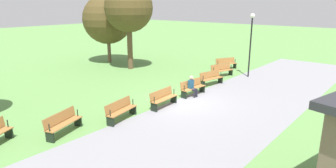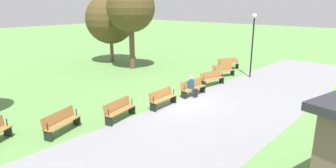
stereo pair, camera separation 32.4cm
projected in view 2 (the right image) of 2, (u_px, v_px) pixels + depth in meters
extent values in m
plane|color=#5B8C47|center=(180.00, 101.00, 15.86)|extent=(120.00, 120.00, 0.00)
cube|color=gray|center=(223.00, 113.00, 14.14)|extent=(32.59, 5.96, 0.01)
cube|color=#996633|center=(229.00, 64.00, 23.33)|extent=(1.79, 1.18, 0.04)
cube|color=#996633|center=(227.00, 61.00, 23.44)|extent=(1.64, 0.88, 0.40)
cube|color=black|center=(237.00, 66.00, 23.70)|extent=(0.22, 0.36, 0.43)
cylinder|color=black|center=(237.00, 61.00, 23.57)|extent=(0.06, 0.06, 0.30)
cube|color=black|center=(220.00, 68.00, 23.09)|extent=(0.22, 0.36, 0.43)
cylinder|color=black|center=(220.00, 63.00, 22.96)|extent=(0.06, 0.06, 0.30)
cube|color=#996633|center=(224.00, 71.00, 20.98)|extent=(1.83, 0.99, 0.04)
cube|color=#996633|center=(222.00, 67.00, 21.09)|extent=(1.72, 0.67, 0.40)
cube|color=black|center=(232.00, 73.00, 21.45)|extent=(0.18, 0.37, 0.43)
cylinder|color=black|center=(233.00, 67.00, 21.32)|extent=(0.06, 0.06, 0.30)
cube|color=black|center=(215.00, 75.00, 20.65)|extent=(0.18, 0.37, 0.43)
cylinder|color=black|center=(215.00, 70.00, 20.52)|extent=(0.06, 0.06, 0.30)
cube|color=#996633|center=(213.00, 79.00, 18.76)|extent=(1.83, 0.78, 0.04)
cube|color=#996633|center=(211.00, 74.00, 18.85)|extent=(1.77, 0.45, 0.40)
cube|color=black|center=(222.00, 80.00, 19.31)|extent=(0.13, 0.38, 0.43)
cylinder|color=black|center=(222.00, 74.00, 19.19)|extent=(0.05, 0.05, 0.30)
cube|color=black|center=(203.00, 84.00, 18.34)|extent=(0.13, 0.38, 0.43)
cylinder|color=black|center=(204.00, 78.00, 18.22)|extent=(0.05, 0.05, 0.30)
cube|color=#996633|center=(194.00, 88.00, 16.70)|extent=(1.81, 0.56, 0.04)
cube|color=#996633|center=(191.00, 83.00, 16.77)|extent=(1.78, 0.22, 0.40)
cube|color=black|center=(202.00, 89.00, 17.33)|extent=(0.08, 0.38, 0.43)
cylinder|color=black|center=(203.00, 83.00, 17.21)|extent=(0.05, 0.05, 0.30)
cube|color=black|center=(184.00, 95.00, 16.20)|extent=(0.08, 0.38, 0.43)
cylinder|color=black|center=(184.00, 88.00, 16.08)|extent=(0.05, 0.05, 0.30)
cube|color=#996633|center=(164.00, 99.00, 14.84)|extent=(1.81, 0.56, 0.04)
cube|color=#996633|center=(161.00, 93.00, 14.89)|extent=(1.78, 0.22, 0.40)
cube|color=black|center=(173.00, 99.00, 15.54)|extent=(0.08, 0.38, 0.43)
cylinder|color=black|center=(174.00, 92.00, 15.42)|extent=(0.05, 0.05, 0.30)
cube|color=black|center=(153.00, 107.00, 14.27)|extent=(0.08, 0.38, 0.43)
cylinder|color=black|center=(153.00, 100.00, 14.15)|extent=(0.05, 0.05, 0.30)
cube|color=#996633|center=(121.00, 110.00, 13.21)|extent=(1.83, 0.78, 0.04)
cube|color=#996633|center=(117.00, 104.00, 13.24)|extent=(1.77, 0.45, 0.40)
cube|color=black|center=(132.00, 110.00, 13.96)|extent=(0.13, 0.38, 0.43)
cylinder|color=black|center=(132.00, 102.00, 13.85)|extent=(0.05, 0.05, 0.30)
cube|color=black|center=(109.00, 121.00, 12.58)|extent=(0.13, 0.38, 0.43)
cylinder|color=black|center=(108.00, 113.00, 12.46)|extent=(0.05, 0.05, 0.30)
cube|color=#996633|center=(63.00, 123.00, 11.83)|extent=(1.83, 0.99, 0.04)
cube|color=#996633|center=(58.00, 116.00, 11.84)|extent=(1.72, 0.67, 0.40)
cube|color=black|center=(77.00, 121.00, 12.63)|extent=(0.18, 0.37, 0.43)
cylinder|color=black|center=(76.00, 112.00, 12.52)|extent=(0.06, 0.06, 0.30)
cube|color=black|center=(48.00, 136.00, 11.15)|extent=(0.18, 0.37, 0.43)
cylinder|color=black|center=(47.00, 127.00, 11.04)|extent=(0.06, 0.06, 0.30)
cube|color=black|center=(8.00, 131.00, 11.57)|extent=(0.22, 0.36, 0.43)
cylinder|color=black|center=(7.00, 122.00, 11.46)|extent=(0.06, 0.06, 0.30)
cube|color=navy|center=(191.00, 84.00, 16.51)|extent=(0.33, 0.22, 0.50)
sphere|color=tan|center=(191.00, 78.00, 16.39)|extent=(0.22, 0.22, 0.22)
cylinder|color=#23232D|center=(194.00, 89.00, 16.52)|extent=(0.15, 0.37, 0.13)
cylinder|color=#23232D|center=(197.00, 93.00, 16.45)|extent=(0.12, 0.12, 0.43)
cylinder|color=#23232D|center=(192.00, 90.00, 16.40)|extent=(0.15, 0.37, 0.13)
cylinder|color=#23232D|center=(195.00, 94.00, 16.33)|extent=(0.12, 0.12, 0.43)
cylinder|color=brown|center=(112.00, 49.00, 26.23)|extent=(0.30, 0.30, 2.42)
sphere|color=#4C3D1E|center=(110.00, 19.00, 25.54)|extent=(4.31, 4.31, 4.31)
cylinder|color=brown|center=(132.00, 47.00, 23.35)|extent=(0.42, 0.42, 3.59)
sphere|color=#4C3D1E|center=(131.00, 8.00, 22.54)|extent=(3.78, 3.78, 3.78)
cylinder|color=black|center=(252.00, 48.00, 20.47)|extent=(0.10, 0.10, 4.19)
sphere|color=white|center=(255.00, 16.00, 19.87)|extent=(0.32, 0.32, 0.32)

